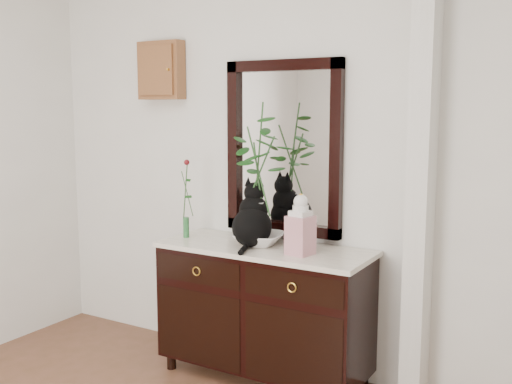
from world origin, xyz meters
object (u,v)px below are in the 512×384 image
Objects in this scene: sideboard at (264,305)px; lotus_bowl at (258,239)px; ginger_jar at (300,224)px; cat at (252,214)px.

sideboard is 0.42m from lotus_bowl.
ginger_jar reaches higher than lotus_bowl.
sideboard is 0.63m from ginger_jar.
ginger_jar is at bearing -14.40° from lotus_bowl.
ginger_jar is at bearing -27.80° from cat.
ginger_jar is (0.33, -0.08, 0.14)m from lotus_bowl.
sideboard is 3.68× the size of ginger_jar.
ginger_jar is (0.35, -0.05, -0.02)m from cat.
cat is (-0.08, -0.02, 0.57)m from sideboard.
lotus_bowl reaches higher than sideboard.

